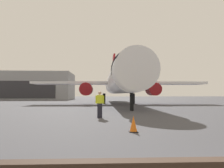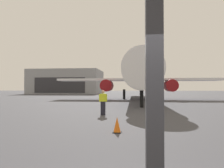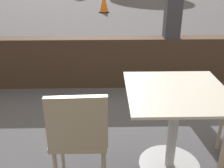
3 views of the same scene
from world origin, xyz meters
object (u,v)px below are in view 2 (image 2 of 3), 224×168
at_px(airplane, 138,78).
at_px(traffic_cone, 117,125).
at_px(ground_crew_worker, 103,102).
at_px(distant_hangar, 67,82).

relative_size(airplane, traffic_cone, 54.52).
bearing_deg(ground_crew_worker, airplane, 81.80).
relative_size(airplane, ground_crew_worker, 20.80).
bearing_deg(ground_crew_worker, distant_hangar, 110.43).
xyz_separation_m(airplane, distant_hangar, (-23.49, 34.93, 0.41)).
bearing_deg(traffic_cone, ground_crew_worker, 104.25).
bearing_deg(distant_hangar, traffic_cone, -70.12).
relative_size(airplane, distant_hangar, 1.57).
distance_m(ground_crew_worker, traffic_cone, 5.83).
xyz_separation_m(airplane, ground_crew_worker, (-2.92, -20.27, -2.68)).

